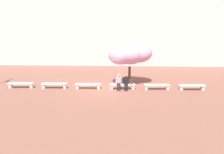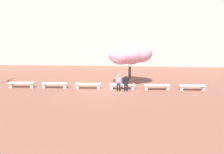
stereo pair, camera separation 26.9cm
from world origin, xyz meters
The scene contains 12 objects.
ground_plane centered at (0.00, 0.00, 0.00)m, with size 100.00×100.00×0.00m, color brown.
building_facade centered at (0.00, 11.78, 4.38)m, with size 33.04×4.00×8.77m, color beige.
stone_bench_west_end centered at (-7.19, 0.00, 0.31)m, with size 2.15×0.52×0.45m.
stone_bench_near_west centered at (-4.32, 0.00, 0.31)m, with size 2.15×0.52×0.45m.
stone_bench_center centered at (-1.44, 0.00, 0.31)m, with size 2.15×0.52×0.45m.
stone_bench_near_east centered at (1.44, 0.00, 0.31)m, with size 2.15×0.52×0.45m.
stone_bench_east_end centered at (4.32, 0.00, 0.31)m, with size 2.15×0.52×0.45m.
stone_bench_far_east centered at (7.19, 0.00, 0.31)m, with size 2.15×0.52×0.45m.
person_seated_left centered at (1.14, -0.05, 0.70)m, with size 0.51×0.69×1.29m.
person_seated_right centered at (1.74, -0.05, 0.70)m, with size 0.51×0.69×1.29m.
handbag centered at (2.19, 0.02, 0.58)m, with size 0.30×0.15×0.34m.
cherry_tree_main centered at (2.07, 1.30, 2.81)m, with size 3.79×2.71×3.79m.
Camera 1 is at (1.33, -17.51, 5.53)m, focal length 35.00 mm.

